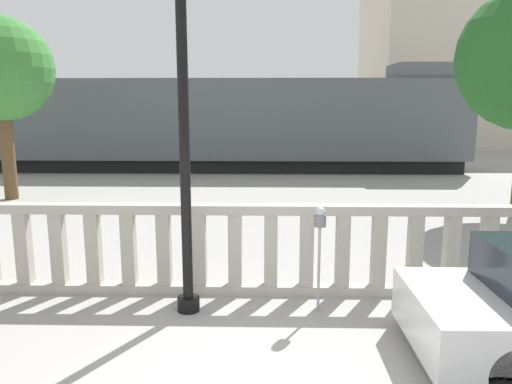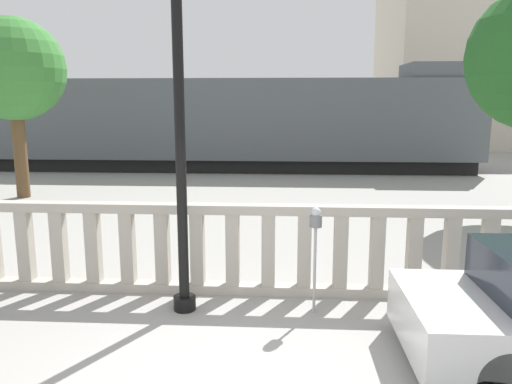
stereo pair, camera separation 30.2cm
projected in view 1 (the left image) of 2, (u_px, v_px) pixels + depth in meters
The scene contains 6 objects.
balustrade at pixel (253, 250), 7.56m from camera, with size 15.47×0.24×1.39m.
lamppost at pixel (181, 19), 6.34m from camera, with size 0.38×0.38×6.91m.
parking_meter at pixel (320, 228), 6.82m from camera, with size 0.17×0.17×1.50m.
train_near at pixel (174, 123), 20.87m from camera, with size 24.38×2.79×4.37m.
building_block at pixel (466, 54), 32.79m from camera, with size 12.45×9.92×11.85m.
tree_left at pixel (0, 70), 14.33m from camera, with size 3.00×3.00×5.32m.
Camera 1 is at (0.22, -4.58, 2.94)m, focal length 35.00 mm.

